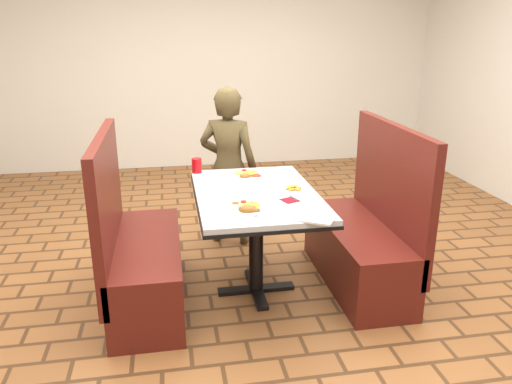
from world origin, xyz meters
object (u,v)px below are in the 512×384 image
(booth_bench_left, at_px, (139,258))
(booth_bench_right, at_px, (364,241))
(near_dinner_plate, at_px, (247,206))
(dining_table, at_px, (256,205))
(far_dinner_plate, at_px, (248,174))
(plantain_plate, at_px, (293,189))
(diner_person, at_px, (228,167))
(red_tumbler, at_px, (197,165))

(booth_bench_left, bearing_deg, booth_bench_right, 0.00)
(near_dinner_plate, bearing_deg, dining_table, 71.49)
(booth_bench_right, relative_size, near_dinner_plate, 4.79)
(booth_bench_right, xyz_separation_m, far_dinner_plate, (-0.79, 0.36, 0.44))
(far_dinner_plate, distance_m, plantain_plate, 0.45)
(diner_person, bearing_deg, far_dinner_plate, 120.28)
(dining_table, distance_m, plantain_plate, 0.27)
(dining_table, bearing_deg, far_dinner_plate, 89.15)
(booth_bench_left, bearing_deg, far_dinner_plate, 24.18)
(dining_table, distance_m, diner_person, 0.92)
(plantain_plate, bearing_deg, booth_bench_left, 179.23)
(booth_bench_right, bearing_deg, dining_table, 180.00)
(near_dinner_plate, distance_m, far_dinner_plate, 0.71)
(booth_bench_left, height_order, booth_bench_right, same)
(far_dinner_plate, distance_m, red_tumbler, 0.41)
(dining_table, height_order, far_dinner_plate, far_dinner_plate)
(plantain_plate, bearing_deg, booth_bench_right, 1.48)
(booth_bench_right, height_order, near_dinner_plate, booth_bench_right)
(dining_table, height_order, red_tumbler, red_tumbler)
(booth_bench_right, bearing_deg, plantain_plate, -178.52)
(booth_bench_right, xyz_separation_m, red_tumbler, (-1.16, 0.54, 0.48))
(diner_person, height_order, far_dinner_plate, diner_person)
(dining_table, height_order, booth_bench_left, booth_bench_left)
(near_dinner_plate, xyz_separation_m, far_dinner_plate, (0.12, 0.70, -0.00))
(diner_person, relative_size, near_dinner_plate, 5.39)
(dining_table, bearing_deg, red_tumbler, 123.55)
(dining_table, bearing_deg, booth_bench_right, 0.00)
(red_tumbler, bearing_deg, near_dinner_plate, -74.28)
(diner_person, xyz_separation_m, plantain_plate, (0.33, -0.93, 0.08))
(near_dinner_plate, height_order, red_tumbler, red_tumbler)
(plantain_plate, bearing_deg, dining_table, 176.80)
(booth_bench_left, xyz_separation_m, diner_person, (0.73, 0.92, 0.35))
(dining_table, relative_size, red_tumbler, 10.90)
(diner_person, distance_m, near_dinner_plate, 1.26)
(booth_bench_left, bearing_deg, dining_table, 0.00)
(dining_table, height_order, near_dinner_plate, near_dinner_plate)
(dining_table, xyz_separation_m, booth_bench_left, (-0.80, 0.00, -0.32))
(booth_bench_left, distance_m, booth_bench_right, 1.60)
(near_dinner_plate, bearing_deg, booth_bench_right, 20.26)
(booth_bench_right, distance_m, far_dinner_plate, 0.98)
(diner_person, bearing_deg, plantain_plate, 131.57)
(dining_table, height_order, diner_person, diner_person)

